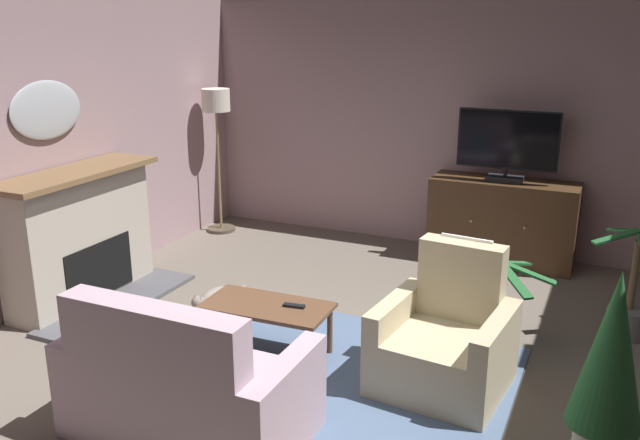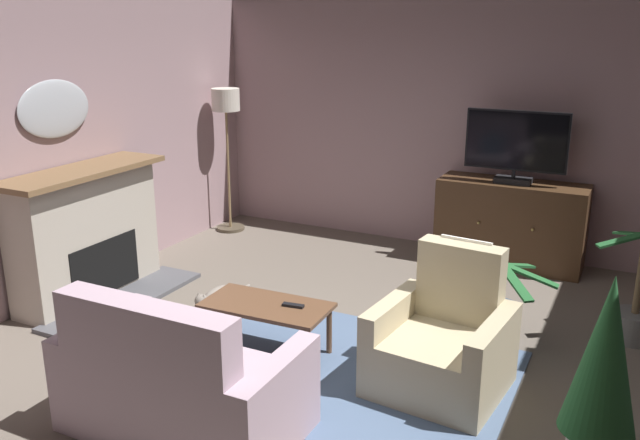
{
  "view_description": "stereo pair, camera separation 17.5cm",
  "coord_description": "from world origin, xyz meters",
  "px_view_note": "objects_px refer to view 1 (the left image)",
  "views": [
    {
      "loc": [
        1.85,
        -4.05,
        2.54
      ],
      "look_at": [
        -0.21,
        0.44,
        1.07
      ],
      "focal_mm": 37.5,
      "sensor_mm": 36.0,
      "label": 1
    },
    {
      "loc": [
        2.0,
        -3.98,
        2.54
      ],
      "look_at": [
        -0.21,
        0.44,
        1.07
      ],
      "focal_mm": 37.5,
      "sensor_mm": 36.0,
      "label": 2
    }
  ],
  "objects_px": {
    "armchair_in_far_corner": "(445,344)",
    "potted_plant_leafy_by_curtain": "(629,311)",
    "cat": "(213,298)",
    "television": "(508,144)",
    "sofa_floral": "(185,389)",
    "potted_plant_small_fern_corner": "(610,367)",
    "tv_cabinet": "(502,224)",
    "fireplace": "(81,239)",
    "tv_remote": "(294,306)",
    "coffee_table": "(267,311)",
    "wall_mirror_oval": "(47,110)",
    "potted_plant_on_hearth_side": "(495,316)",
    "floor_lamp": "(217,121)"
  },
  "relations": [
    {
      "from": "wall_mirror_oval",
      "to": "sofa_floral",
      "type": "bearing_deg",
      "value": -30.56
    },
    {
      "from": "television",
      "to": "armchair_in_far_corner",
      "type": "distance_m",
      "value": 2.93
    },
    {
      "from": "potted_plant_on_hearth_side",
      "to": "potted_plant_small_fern_corner",
      "type": "relative_size",
      "value": 0.68
    },
    {
      "from": "fireplace",
      "to": "sofa_floral",
      "type": "bearing_deg",
      "value": -33.33
    },
    {
      "from": "fireplace",
      "to": "tv_cabinet",
      "type": "distance_m",
      "value": 4.33
    },
    {
      "from": "coffee_table",
      "to": "potted_plant_leafy_by_curtain",
      "type": "relative_size",
      "value": 1.08
    },
    {
      "from": "cat",
      "to": "floor_lamp",
      "type": "xyz_separation_m",
      "value": [
        -1.2,
        2.02,
        1.3
      ]
    },
    {
      "from": "wall_mirror_oval",
      "to": "tv_cabinet",
      "type": "height_order",
      "value": "wall_mirror_oval"
    },
    {
      "from": "potted_plant_on_hearth_side",
      "to": "television",
      "type": "bearing_deg",
      "value": 99.0
    },
    {
      "from": "wall_mirror_oval",
      "to": "potted_plant_small_fern_corner",
      "type": "xyz_separation_m",
      "value": [
        4.8,
        -0.77,
        -1.07
      ]
    },
    {
      "from": "fireplace",
      "to": "wall_mirror_oval",
      "type": "xyz_separation_m",
      "value": [
        -0.25,
        -0.0,
        1.18
      ]
    },
    {
      "from": "television",
      "to": "sofa_floral",
      "type": "distance_m",
      "value": 4.35
    },
    {
      "from": "sofa_floral",
      "to": "potted_plant_small_fern_corner",
      "type": "height_order",
      "value": "potted_plant_small_fern_corner"
    },
    {
      "from": "fireplace",
      "to": "cat",
      "type": "distance_m",
      "value": 1.34
    },
    {
      "from": "fireplace",
      "to": "potted_plant_small_fern_corner",
      "type": "bearing_deg",
      "value": -9.63
    },
    {
      "from": "armchair_in_far_corner",
      "to": "potted_plant_leafy_by_curtain",
      "type": "bearing_deg",
      "value": 49.84
    },
    {
      "from": "fireplace",
      "to": "potted_plant_on_hearth_side",
      "type": "distance_m",
      "value": 3.78
    },
    {
      "from": "sofa_floral",
      "to": "potted_plant_small_fern_corner",
      "type": "xyz_separation_m",
      "value": [
        2.39,
        0.65,
        0.38
      ]
    },
    {
      "from": "armchair_in_far_corner",
      "to": "cat",
      "type": "xyz_separation_m",
      "value": [
        -2.3,
        0.47,
        -0.24
      ]
    },
    {
      "from": "tv_cabinet",
      "to": "potted_plant_small_fern_corner",
      "type": "height_order",
      "value": "potted_plant_small_fern_corner"
    },
    {
      "from": "television",
      "to": "armchair_in_far_corner",
      "type": "relative_size",
      "value": 1.01
    },
    {
      "from": "television",
      "to": "cat",
      "type": "bearing_deg",
      "value": -133.85
    },
    {
      "from": "armchair_in_far_corner",
      "to": "floor_lamp",
      "type": "distance_m",
      "value": 4.43
    },
    {
      "from": "sofa_floral",
      "to": "armchair_in_far_corner",
      "type": "relative_size",
      "value": 1.46
    },
    {
      "from": "fireplace",
      "to": "sofa_floral",
      "type": "relative_size",
      "value": 1.13
    },
    {
      "from": "potted_plant_on_hearth_side",
      "to": "tv_cabinet",
      "type": "bearing_deg",
      "value": 98.75
    },
    {
      "from": "cat",
      "to": "coffee_table",
      "type": "bearing_deg",
      "value": -33.5
    },
    {
      "from": "sofa_floral",
      "to": "floor_lamp",
      "type": "height_order",
      "value": "floor_lamp"
    },
    {
      "from": "television",
      "to": "armchair_in_far_corner",
      "type": "xyz_separation_m",
      "value": [
        0.1,
        -2.76,
        -0.99
      ]
    },
    {
      "from": "coffee_table",
      "to": "potted_plant_small_fern_corner",
      "type": "height_order",
      "value": "potted_plant_small_fern_corner"
    },
    {
      "from": "tv_cabinet",
      "to": "cat",
      "type": "height_order",
      "value": "tv_cabinet"
    },
    {
      "from": "tv_cabinet",
      "to": "potted_plant_on_hearth_side",
      "type": "xyz_separation_m",
      "value": [
        0.29,
        -1.92,
        -0.23
      ]
    },
    {
      "from": "tv_remote",
      "to": "cat",
      "type": "xyz_separation_m",
      "value": [
        -1.13,
        0.56,
        -0.35
      ]
    },
    {
      "from": "coffee_table",
      "to": "potted_plant_small_fern_corner",
      "type": "distance_m",
      "value": 2.52
    },
    {
      "from": "television",
      "to": "cat",
      "type": "relative_size",
      "value": 1.54
    },
    {
      "from": "wall_mirror_oval",
      "to": "potted_plant_leafy_by_curtain",
      "type": "distance_m",
      "value": 5.34
    },
    {
      "from": "coffee_table",
      "to": "potted_plant_on_hearth_side",
      "type": "distance_m",
      "value": 1.89
    },
    {
      "from": "fireplace",
      "to": "coffee_table",
      "type": "xyz_separation_m",
      "value": [
        2.11,
        -0.26,
        -0.22
      ]
    },
    {
      "from": "coffee_table",
      "to": "potted_plant_leafy_by_curtain",
      "type": "xyz_separation_m",
      "value": [
        2.58,
        1.56,
        -0.17
      ]
    },
    {
      "from": "fireplace",
      "to": "tv_cabinet",
      "type": "bearing_deg",
      "value": 38.33
    },
    {
      "from": "television",
      "to": "potted_plant_leafy_by_curtain",
      "type": "bearing_deg",
      "value": -45.51
    },
    {
      "from": "potted_plant_small_fern_corner",
      "to": "television",
      "type": "bearing_deg",
      "value": 108.94
    },
    {
      "from": "television",
      "to": "potted_plant_small_fern_corner",
      "type": "height_order",
      "value": "television"
    },
    {
      "from": "floor_lamp",
      "to": "television",
      "type": "bearing_deg",
      "value": 4.4
    },
    {
      "from": "wall_mirror_oval",
      "to": "sofa_floral",
      "type": "xyz_separation_m",
      "value": [
        2.41,
        -1.42,
        -1.44
      ]
    },
    {
      "from": "armchair_in_far_corner",
      "to": "potted_plant_leafy_by_curtain",
      "type": "height_order",
      "value": "armchair_in_far_corner"
    },
    {
      "from": "wall_mirror_oval",
      "to": "television",
      "type": "distance_m",
      "value": 4.51
    },
    {
      "from": "coffee_table",
      "to": "tv_remote",
      "type": "distance_m",
      "value": 0.23
    },
    {
      "from": "tv_remote",
      "to": "tv_cabinet",
      "type": "bearing_deg",
      "value": 62.41
    },
    {
      "from": "tv_cabinet",
      "to": "potted_plant_on_hearth_side",
      "type": "bearing_deg",
      "value": -81.25
    }
  ]
}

